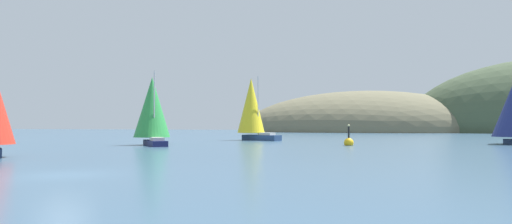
% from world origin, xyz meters
% --- Properties ---
extents(ground_plane, '(360.00, 360.00, 0.00)m').
position_xyz_m(ground_plane, '(0.00, 0.00, 0.00)').
color(ground_plane, '#385670').
extents(headland_center, '(82.96, 44.00, 26.85)m').
position_xyz_m(headland_center, '(5.00, 135.00, 0.00)').
color(headland_center, '#6B664C').
rests_on(headland_center, ground_plane).
extents(sailboat_yellow_sail, '(7.87, 5.65, 9.62)m').
position_xyz_m(sailboat_yellow_sail, '(-5.94, 48.03, 4.97)').
color(sailboat_yellow_sail, navy).
rests_on(sailboat_yellow_sail, ground_plane).
extents(sailboat_green_sail, '(6.82, 7.31, 8.46)m').
position_xyz_m(sailboat_green_sail, '(-12.01, 28.95, 4.18)').
color(sailboat_green_sail, '#191E4C').
rests_on(sailboat_green_sail, ground_plane).
extents(channel_buoy, '(1.10, 1.10, 2.64)m').
position_xyz_m(channel_buoy, '(9.81, 34.60, 0.37)').
color(channel_buoy, gold).
rests_on(channel_buoy, ground_plane).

